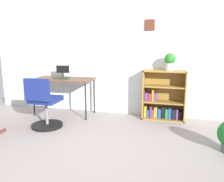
# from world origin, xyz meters

# --- Properties ---
(ground_plane) EXTENTS (6.24, 6.24, 0.00)m
(ground_plane) POSITION_xyz_m (0.00, 0.00, 0.00)
(ground_plane) COLOR gray
(wall_back) EXTENTS (5.20, 0.12, 2.46)m
(wall_back) POSITION_xyz_m (0.00, 2.15, 1.23)
(wall_back) COLOR silver
(wall_back) RESTS_ON ground_plane
(desk) EXTENTS (1.16, 0.56, 0.73)m
(desk) POSITION_xyz_m (-0.90, 1.74, 0.67)
(desk) COLOR brown
(desk) RESTS_ON ground_plane
(monitor) EXTENTS (0.27, 0.17, 0.24)m
(monitor) POSITION_xyz_m (-0.94, 1.81, 0.85)
(monitor) COLOR #262628
(monitor) RESTS_ON desk
(keyboard) EXTENTS (0.33, 0.13, 0.02)m
(keyboard) POSITION_xyz_m (-0.92, 1.67, 0.74)
(keyboard) COLOR #27341E
(keyboard) RESTS_ON desk
(office_chair) EXTENTS (0.52, 0.55, 0.87)m
(office_chair) POSITION_xyz_m (-0.87, 0.93, 0.37)
(office_chair) COLOR black
(office_chair) RESTS_ON ground_plane
(bookshelf_low) EXTENTS (0.77, 0.30, 0.92)m
(bookshelf_low) POSITION_xyz_m (1.01, 1.95, 0.40)
(bookshelf_low) COLOR olive
(bookshelf_low) RESTS_ON ground_plane
(potted_plant_on_shelf) EXTENTS (0.20, 0.20, 0.31)m
(potted_plant_on_shelf) POSITION_xyz_m (1.10, 1.90, 1.09)
(potted_plant_on_shelf) COLOR #B7B2A8
(potted_plant_on_shelf) RESTS_ON bookshelf_low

